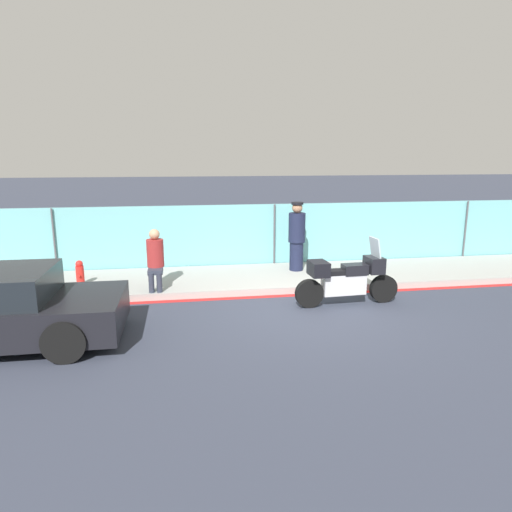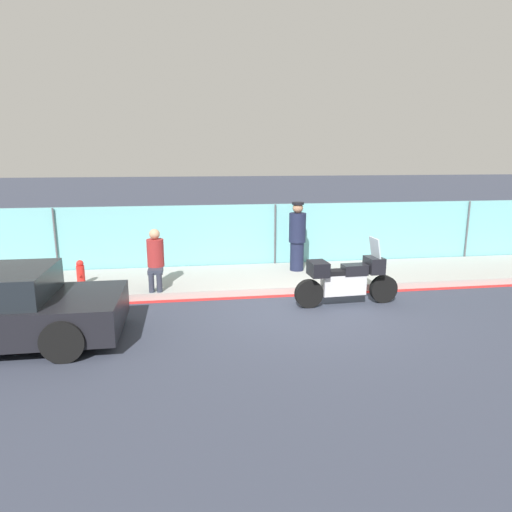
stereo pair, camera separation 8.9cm
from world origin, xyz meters
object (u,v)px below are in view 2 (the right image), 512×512
officer_standing (297,236)px  person_seated_on_curb (155,256)px  fire_hydrant (81,273)px  motorcycle (346,279)px

officer_standing → person_seated_on_curb: (-3.57, -1.10, -0.17)m
officer_standing → person_seated_on_curb: officer_standing is taller
person_seated_on_curb → fire_hydrant: bearing=163.7°
officer_standing → fire_hydrant: size_ratio=3.05×
officer_standing → person_seated_on_curb: 3.74m
motorcycle → officer_standing: 2.58m
motorcycle → person_seated_on_curb: bearing=157.9°
officer_standing → fire_hydrant: bearing=-173.8°
person_seated_on_curb → fire_hydrant: 1.91m
motorcycle → person_seated_on_curb: size_ratio=1.70×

